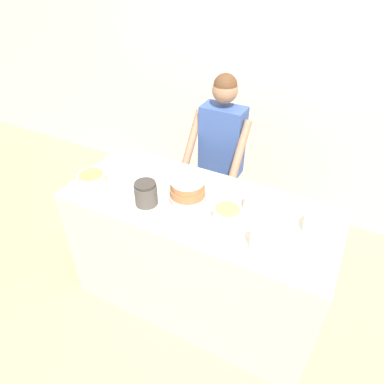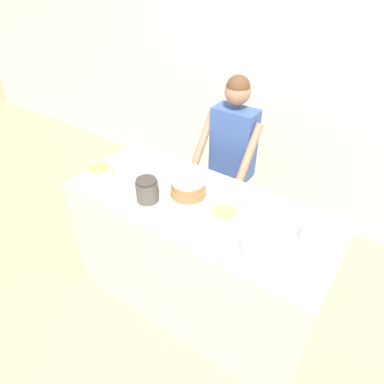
% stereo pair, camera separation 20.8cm
% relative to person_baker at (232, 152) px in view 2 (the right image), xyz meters
% --- Properties ---
extents(ground_plane, '(14.00, 14.00, 0.00)m').
position_rel_person_baker_xyz_m(ground_plane, '(0.15, -1.05, -0.95)').
color(ground_plane, tan).
extents(wall_back, '(10.00, 0.05, 2.60)m').
position_rel_person_baker_xyz_m(wall_back, '(0.15, 0.80, 0.35)').
color(wall_back, beige).
rests_on(wall_back, ground_plane).
extents(counter, '(1.75, 0.73, 0.96)m').
position_rel_person_baker_xyz_m(counter, '(0.15, -0.69, -0.47)').
color(counter, beige).
rests_on(counter, ground_plane).
extents(person_baker, '(0.45, 0.42, 1.55)m').
position_rel_person_baker_xyz_m(person_baker, '(0.00, 0.00, 0.00)').
color(person_baker, '#2D2D38').
rests_on(person_baker, ground_plane).
extents(cake, '(0.33, 0.33, 0.16)m').
position_rel_person_baker_xyz_m(cake, '(0.08, -0.71, 0.08)').
color(cake, silver).
rests_on(cake, counter).
extents(frosting_bowl_olive, '(0.19, 0.19, 0.08)m').
position_rel_person_baker_xyz_m(frosting_bowl_olive, '(-0.58, -0.84, 0.05)').
color(frosting_bowl_olive, beige).
rests_on(frosting_bowl_olive, counter).
extents(frosting_bowl_pink, '(0.20, 0.20, 0.16)m').
position_rel_person_baker_xyz_m(frosting_bowl_pink, '(0.88, -0.61, 0.05)').
color(frosting_bowl_pink, silver).
rests_on(frosting_bowl_pink, counter).
extents(frosting_bowl_yellow, '(0.17, 0.17, 0.08)m').
position_rel_person_baker_xyz_m(frosting_bowl_yellow, '(0.37, -0.75, 0.05)').
color(frosting_bowl_yellow, silver).
rests_on(frosting_bowl_yellow, counter).
extents(frosting_bowl_white, '(0.16, 0.16, 0.18)m').
position_rel_person_baker_xyz_m(frosting_bowl_white, '(0.49, -0.58, 0.05)').
color(frosting_bowl_white, white).
rests_on(frosting_bowl_white, counter).
extents(drinking_glass, '(0.07, 0.07, 0.16)m').
position_rel_person_baker_xyz_m(drinking_glass, '(0.60, -0.90, 0.08)').
color(drinking_glass, silver).
rests_on(drinking_glass, counter).
extents(ceramic_plate, '(0.25, 0.25, 0.01)m').
position_rel_person_baker_xyz_m(ceramic_plate, '(-0.35, -0.68, 0.01)').
color(ceramic_plate, silver).
rests_on(ceramic_plate, counter).
extents(stoneware_jar, '(0.14, 0.14, 0.16)m').
position_rel_person_baker_xyz_m(stoneware_jar, '(-0.14, -0.85, 0.08)').
color(stoneware_jar, '#4C4742').
rests_on(stoneware_jar, counter).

